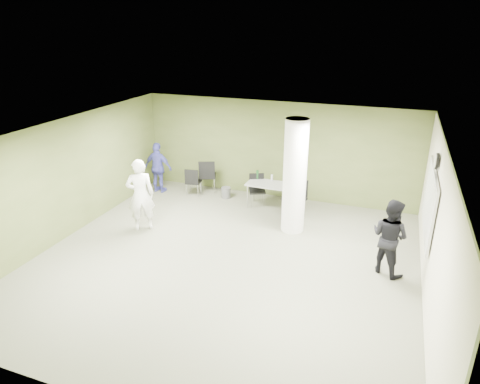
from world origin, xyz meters
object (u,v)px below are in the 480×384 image
at_px(woman_white, 140,195).
at_px(folding_table, 273,186).
at_px(man_black, 390,237).
at_px(chair_back_left, 193,180).
at_px(man_blue, 158,168).

bearing_deg(woman_white, folding_table, -173.17).
bearing_deg(man_black, folding_table, -5.35).
height_order(chair_back_left, woman_white, woman_white).
height_order(woman_white, man_black, woman_white).
distance_m(woman_white, man_black, 5.79).
bearing_deg(man_black, man_blue, 12.42).
bearing_deg(chair_back_left, man_black, 147.57).
bearing_deg(man_blue, folding_table, -177.74).
relative_size(folding_table, chair_back_left, 1.78).
distance_m(chair_back_left, woman_white, 2.44).
height_order(folding_table, woman_white, woman_white).
bearing_deg(man_black, chair_back_left, 8.53).
height_order(chair_back_left, man_blue, man_blue).
bearing_deg(chair_back_left, woman_white, 75.38).
bearing_deg(woman_white, man_black, 145.90).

